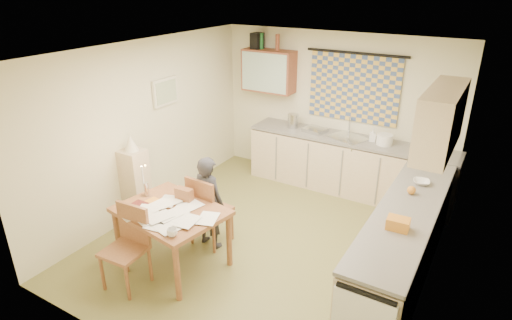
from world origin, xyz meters
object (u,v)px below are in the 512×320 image
Objects in this scene: counter_right at (403,244)px; shelf_stand at (136,187)px; stove at (369,314)px; counter_back at (348,165)px; dining_table at (173,236)px; person at (209,202)px; chair_far at (211,222)px.

counter_right is 3.60m from shelf_stand.
counter_back is at bearing 112.95° from stove.
stove is at bearing -9.82° from shelf_stand.
stove is at bearing -90.00° from counter_right.
stove is at bearing 6.71° from dining_table.
counter_right is at bearing -160.45° from person.
shelf_stand is at bearing 8.11° from chair_far.
chair_far reaches higher than counter_right.
person is (-2.30, -0.60, 0.17)m from counter_right.
counter_right is at bearing 10.28° from shelf_stand.
person is at bearing 84.51° from dining_table.
person reaches higher than stove.
shelf_stand is at bearing -169.72° from counter_right.
chair_far is at bearing -63.43° from person.
dining_table is at bearing -154.88° from counter_right.
person is at bearing -112.76° from counter_back.
counter_back is 3.32m from stove.
chair_far is 1.25m from shelf_stand.
stove is 2.40m from person.
shelf_stand is at bearing 170.18° from stove.
stove is (1.29, -3.06, -0.03)m from counter_back.
counter_right is 2.39m from chair_far.
stove is at bearing 169.06° from person.
shelf_stand is (-2.25, -2.45, 0.10)m from counter_back.
counter_back is 3.17m from dining_table.
shelf_stand reaches higher than counter_right.
shelf_stand is at bearing 164.50° from dining_table.
counter_right is 2.17× the size of dining_table.
counter_back is at bearing -109.61° from chair_far.
chair_far is (-1.02, -2.36, -0.15)m from counter_back.
person reaches higher than dining_table.
stove is 3.59m from shelf_stand.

